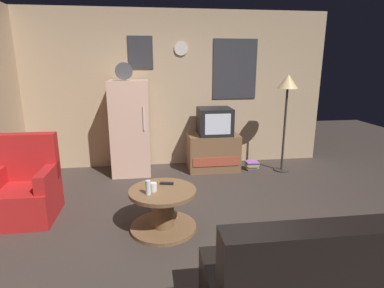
# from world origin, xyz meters

# --- Properties ---
(ground_plane) EXTENTS (12.00, 12.00, 0.00)m
(ground_plane) POSITION_xyz_m (0.00, 0.00, 0.00)
(ground_plane) COLOR #3D332D
(wall_with_art) EXTENTS (5.20, 0.12, 2.61)m
(wall_with_art) POSITION_xyz_m (0.01, 2.45, 1.31)
(wall_with_art) COLOR tan
(wall_with_art) RESTS_ON ground_plane
(fridge) EXTENTS (0.60, 0.62, 1.77)m
(fridge) POSITION_xyz_m (-0.77, 2.03, 0.75)
(fridge) COLOR beige
(fridge) RESTS_ON ground_plane
(tv_stand) EXTENTS (0.84, 0.53, 0.61)m
(tv_stand) POSITION_xyz_m (0.58, 2.01, 0.30)
(tv_stand) COLOR brown
(tv_stand) RESTS_ON ground_plane
(crt_tv) EXTENTS (0.54, 0.51, 0.44)m
(crt_tv) POSITION_xyz_m (0.59, 2.01, 0.83)
(crt_tv) COLOR black
(crt_tv) RESTS_ON tv_stand
(standing_lamp) EXTENTS (0.32, 0.32, 1.59)m
(standing_lamp) POSITION_xyz_m (1.71, 1.79, 1.36)
(standing_lamp) COLOR #332D28
(standing_lamp) RESTS_ON ground_plane
(coffee_table) EXTENTS (0.72, 0.72, 0.46)m
(coffee_table) POSITION_xyz_m (-0.35, 0.14, 0.23)
(coffee_table) COLOR brown
(coffee_table) RESTS_ON ground_plane
(wine_glass) EXTENTS (0.05, 0.05, 0.15)m
(wine_glass) POSITION_xyz_m (-0.50, 0.03, 0.54)
(wine_glass) COLOR silver
(wine_glass) RESTS_ON coffee_table
(mug_ceramic_white) EXTENTS (0.08, 0.08, 0.09)m
(mug_ceramic_white) POSITION_xyz_m (-0.45, 0.12, 0.51)
(mug_ceramic_white) COLOR silver
(mug_ceramic_white) RESTS_ON coffee_table
(remote_control) EXTENTS (0.16, 0.08, 0.02)m
(remote_control) POSITION_xyz_m (-0.30, 0.28, 0.47)
(remote_control) COLOR black
(remote_control) RESTS_ON coffee_table
(armchair) EXTENTS (0.68, 0.68, 0.96)m
(armchair) POSITION_xyz_m (-1.92, 0.64, 0.34)
(armchair) COLOR red
(armchair) RESTS_ON ground_plane
(book_stack) EXTENTS (0.22, 0.18, 0.14)m
(book_stack) POSITION_xyz_m (1.23, 1.90, 0.07)
(book_stack) COLOR #4A4760
(book_stack) RESTS_ON ground_plane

